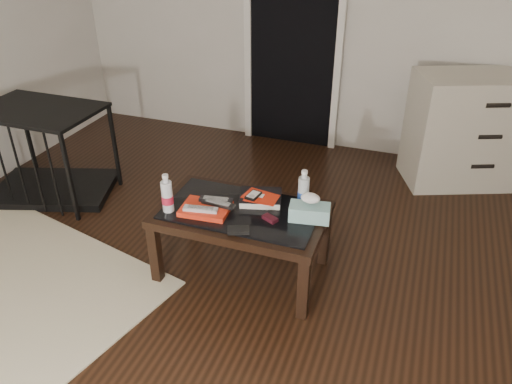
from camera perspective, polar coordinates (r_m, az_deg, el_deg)
ground at (r=2.88m, az=-2.49°, el=-14.70°), size 5.00×5.00×0.00m
room_shell at (r=2.08m, az=-3.53°, el=18.69°), size 5.00×5.00×5.00m
doorway at (r=4.61m, az=4.31°, el=17.61°), size 0.90×0.08×2.07m
coffee_table at (r=2.98m, az=-1.63°, el=-3.03°), size 1.00×0.60×0.46m
dresser at (r=4.43m, az=24.86°, el=6.47°), size 1.30×0.91×0.90m
pet_crate at (r=4.24m, az=-22.50°, el=2.72°), size 1.04×0.85×0.71m
magazines at (r=2.94m, az=-5.78°, el=-1.92°), size 0.30×0.23×0.03m
remote_silver at (r=2.89m, az=-6.36°, el=-1.93°), size 0.21×0.08×0.02m
remote_black_front at (r=2.93m, az=-4.34°, el=-1.30°), size 0.20×0.06×0.02m
remote_black_back at (r=2.97m, az=-4.60°, el=-0.87°), size 0.21×0.08×0.02m
textbook at (r=3.01m, az=0.53°, el=-0.68°), size 0.29×0.26×0.05m
dvd_mailers at (r=2.98m, az=0.43°, el=-0.45°), size 0.21×0.16×0.01m
ipod at (r=2.97m, az=-0.31°, el=-0.37°), size 0.08×0.11×0.02m
flip_phone at (r=2.84m, az=1.61°, el=-3.04°), size 0.10×0.08×0.02m
wallet at (r=2.75m, az=-2.03°, el=-4.38°), size 0.14×0.11×0.02m
water_bottle_left at (r=2.92m, az=-10.15°, el=-0.10°), size 0.07×0.07×0.24m
water_bottle_right at (r=2.93m, az=5.47°, el=0.39°), size 0.08×0.08×0.24m
tissue_box at (r=2.85m, az=6.14°, el=-2.32°), size 0.25×0.16×0.09m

